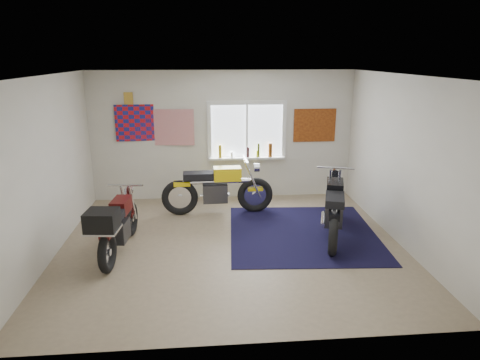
{
  "coord_description": "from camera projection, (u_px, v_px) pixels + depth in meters",
  "views": [
    {
      "loc": [
        -0.42,
        -6.39,
        2.98
      ],
      "look_at": [
        0.17,
        0.4,
        0.99
      ],
      "focal_mm": 32.0,
      "sensor_mm": 36.0,
      "label": 1
    }
  ],
  "objects": [
    {
      "name": "navy_rug",
      "position": [
        303.0,
        233.0,
        7.44
      ],
      "size": [
        2.66,
        2.75,
        0.01
      ],
      "primitive_type": "cube",
      "rotation": [
        0.0,
        0.0,
        -0.06
      ],
      "color": "black",
      "rests_on": "ground"
    },
    {
      "name": "black_chrome_bike",
      "position": [
        334.0,
        210.0,
        7.2
      ],
      "size": [
        0.85,
        2.08,
        1.09
      ],
      "rotation": [
        0.0,
        0.0,
        1.28
      ],
      "color": "black",
      "rests_on": "navy_rug"
    },
    {
      "name": "triumph_poster",
      "position": [
        315.0,
        125.0,
        9.08
      ],
      "size": [
        0.9,
        0.03,
        0.7
      ],
      "primitive_type": "cube",
      "color": "#A54C14",
      "rests_on": "room_shell"
    },
    {
      "name": "flag_display",
      "position": [
        128.0,
        98.0,
        8.59
      ],
      "size": [
        1.6,
        0.1,
        1.17
      ],
      "color": "red",
      "rests_on": "room_shell"
    },
    {
      "name": "ground",
      "position": [
        231.0,
        245.0,
        6.98
      ],
      "size": [
        5.5,
        5.5,
        0.0
      ],
      "primitive_type": "plane",
      "color": "#9E896B",
      "rests_on": "ground"
    },
    {
      "name": "room_shell",
      "position": [
        231.0,
        147.0,
        6.52
      ],
      "size": [
        5.5,
        5.5,
        5.5
      ],
      "color": "white",
      "rests_on": "ground"
    },
    {
      "name": "maroon_tourer",
      "position": [
        116.0,
        225.0,
        6.47
      ],
      "size": [
        0.63,
        1.9,
        0.97
      ],
      "rotation": [
        0.0,
        0.0,
        1.47
      ],
      "color": "black",
      "rests_on": "ground"
    },
    {
      "name": "yellow_triumph",
      "position": [
        217.0,
        190.0,
        8.27
      ],
      "size": [
        2.17,
        0.65,
        1.09
      ],
      "rotation": [
        0.0,
        0.0,
        0.03
      ],
      "color": "black",
      "rests_on": "ground"
    },
    {
      "name": "window_assembly",
      "position": [
        247.0,
        135.0,
        9.0
      ],
      "size": [
        1.66,
        0.17,
        1.26
      ],
      "color": "white",
      "rests_on": "room_shell"
    },
    {
      "name": "oil_bottles",
      "position": [
        251.0,
        151.0,
        9.04
      ],
      "size": [
        1.15,
        0.09,
        0.3
      ],
      "color": "olive",
      "rests_on": "window_assembly"
    }
  ]
}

